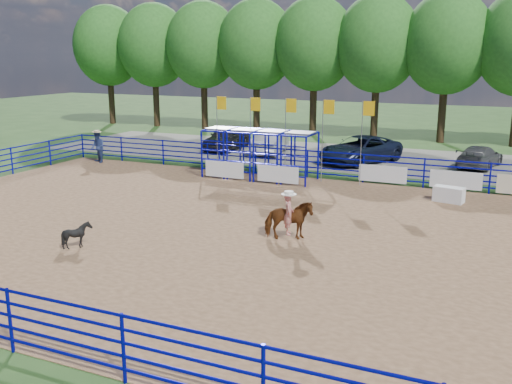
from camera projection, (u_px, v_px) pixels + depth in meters
ground at (221, 229)px, 21.46m from camera, size 120.00×120.00×0.00m
arena_dirt at (221, 228)px, 21.46m from camera, size 30.00×20.00×0.02m
gravel_strip at (342, 157)px, 36.58m from camera, size 40.00×10.00×0.01m
announcer_table at (449, 194)px, 25.21m from camera, size 1.38×0.85×0.69m
horse_and_rider at (289, 216)px, 19.97m from camera, size 1.84×1.33×2.49m
calf at (77, 235)px, 19.20m from camera, size 0.89×0.81×0.90m
spectator_cowboy at (98, 147)px, 34.31m from camera, size 1.15×1.07×1.95m
car_a at (227, 137)px, 39.29m from camera, size 2.11×4.90×1.65m
car_b at (270, 143)px, 37.49m from camera, size 2.20×4.62×1.46m
car_c at (360, 149)px, 34.43m from camera, size 4.78×6.30×1.59m
car_d at (480, 157)px, 32.93m from camera, size 2.67×4.64×1.26m
perimeter_fence at (221, 209)px, 21.29m from camera, size 30.10×20.10×1.50m
chute_assembly at (266, 155)px, 29.77m from camera, size 19.32×2.41×4.20m
treeline at (378, 39)px, 42.81m from camera, size 56.40×6.40×11.24m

